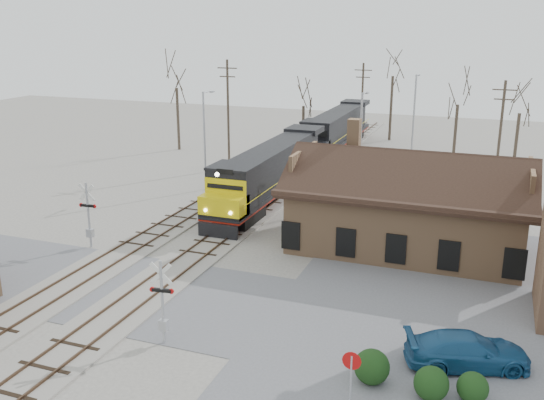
{
  "coord_description": "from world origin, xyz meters",
  "views": [
    {
      "loc": [
        16.85,
        -25.59,
        14.13
      ],
      "look_at": [
        3.87,
        9.0,
        3.15
      ],
      "focal_mm": 40.0,
      "sensor_mm": 36.0,
      "label": 1
    }
  ],
  "objects": [
    {
      "name": "tree_c",
      "position": [
        4.54,
        48.29,
        9.02
      ],
      "size": [
        5.17,
        5.17,
        12.66
      ],
      "color": "#382D23",
      "rests_on": "ground"
    },
    {
      "name": "depot",
      "position": [
        11.99,
        12.0,
        2.41
      ],
      "size": [
        15.2,
        9.31,
        7.9
      ],
      "color": "#A07652",
      "rests_on": "ground"
    },
    {
      "name": "tree_e",
      "position": [
        18.75,
        38.3,
        6.29
      ],
      "size": [
        3.61,
        3.61,
        8.85
      ],
      "color": "#382D23",
      "rests_on": "ground"
    },
    {
      "name": "ground",
      "position": [
        0.0,
        0.0,
        0.0
      ],
      "size": [
        140.0,
        140.0,
        0.0
      ],
      "primitive_type": "plane",
      "color": "#A6A096",
      "rests_on": "ground"
    },
    {
      "name": "locomotive_trailing",
      "position": [
        0.0,
        39.45,
        2.4
      ],
      "size": [
        3.07,
        20.56,
        4.32
      ],
      "color": "black",
      "rests_on": "ground"
    },
    {
      "name": "track_siding",
      "position": [
        -4.5,
        15.0,
        0.07
      ],
      "size": [
        3.4,
        90.0,
        0.24
      ],
      "color": "#A6A096",
      "rests_on": "ground"
    },
    {
      "name": "streetlight_b",
      "position": [
        6.94,
        20.62,
        4.95
      ],
      "size": [
        0.25,
        2.04,
        8.83
      ],
      "color": "#A5A8AD",
      "rests_on": "ground"
    },
    {
      "name": "hedge_a",
      "position": [
        13.08,
        -4.07,
        0.73
      ],
      "size": [
        1.45,
        1.45,
        1.45
      ],
      "primitive_type": "sphere",
      "color": "black",
      "rests_on": "ground"
    },
    {
      "name": "hedge_c",
      "position": [
        16.97,
        -3.96,
        0.61
      ],
      "size": [
        1.22,
        1.22,
        1.22
      ],
      "primitive_type": "sphere",
      "color": "black",
      "rests_on": "ground"
    },
    {
      "name": "parking_lot",
      "position": [
        18.0,
        4.0,
        0.02
      ],
      "size": [
        22.0,
        26.0,
        0.03
      ],
      "primitive_type": "cube",
      "color": "#5C5C61",
      "rests_on": "ground"
    },
    {
      "name": "do_not_enter_sign",
      "position": [
        12.68,
        -6.1,
        1.67
      ],
      "size": [
        0.72,
        0.08,
        2.43
      ],
      "rotation": [
        0.0,
        0.0,
        0.01
      ],
      "color": "#A5A8AD",
      "rests_on": "ground"
    },
    {
      "name": "streetlight_c",
      "position": [
        9.08,
        34.74,
        5.11
      ],
      "size": [
        0.25,
        2.04,
        9.15
      ],
      "color": "#A5A8AD",
      "rests_on": "ground"
    },
    {
      "name": "crossbuck_far",
      "position": [
        -7.07,
        4.75,
        2.02
      ],
      "size": [
        1.24,
        0.33,
        4.34
      ],
      "rotation": [
        0.0,
        0.0,
        3.2
      ],
      "color": "#A5A8AD",
      "rests_on": "ground"
    },
    {
      "name": "utility_pole_a",
      "position": [
        -7.71,
        27.75,
        5.53
      ],
      "size": [
        2.0,
        0.24,
        10.6
      ],
      "color": "#382D23",
      "rests_on": "ground"
    },
    {
      "name": "utility_pole_c",
      "position": [
        17.13,
        29.81,
        4.86
      ],
      "size": [
        2.0,
        0.24,
        9.29
      ],
      "color": "#382D23",
      "rests_on": "ground"
    },
    {
      "name": "tree_b",
      "position": [
        -3.27,
        37.82,
        5.97
      ],
      "size": [
        3.43,
        3.43,
        8.4
      ],
      "color": "#382D23",
      "rests_on": "ground"
    },
    {
      "name": "tree_d",
      "position": [
        12.75,
        40.45,
        6.63
      ],
      "size": [
        3.81,
        3.81,
        9.33
      ],
      "color": "#382D23",
      "rests_on": "ground"
    },
    {
      "name": "crossbuck_near",
      "position": [
        3.61,
        -4.26,
        1.9
      ],
      "size": [
        1.15,
        0.3,
        4.04
      ],
      "rotation": [
        0.0,
        0.0,
        0.13
      ],
      "color": "#A5A8AD",
      "rests_on": "ground"
    },
    {
      "name": "utility_pole_b",
      "position": [
        1.93,
        43.72,
        4.98
      ],
      "size": [
        2.0,
        0.24,
        9.51
      ],
      "color": "#382D23",
      "rests_on": "ground"
    },
    {
      "name": "hedge_b",
      "position": [
        15.46,
        -4.36,
        0.68
      ],
      "size": [
        1.36,
        1.36,
        1.36
      ],
      "primitive_type": "sphere",
      "color": "black",
      "rests_on": "ground"
    },
    {
      "name": "locomotive_lead",
      "position": [
        0.0,
        18.61,
        2.4
      ],
      "size": [
        3.07,
        20.56,
        4.57
      ],
      "color": "black",
      "rests_on": "ground"
    },
    {
      "name": "parked_car",
      "position": [
        16.61,
        -1.47,
        0.75
      ],
      "size": [
        5.61,
        3.71,
        1.51
      ],
      "primitive_type": "imported",
      "rotation": [
        0.0,
        0.0,
        1.91
      ],
      "color": "navy",
      "rests_on": "ground"
    },
    {
      "name": "track_main",
      "position": [
        0.0,
        15.0,
        0.07
      ],
      "size": [
        3.4,
        90.0,
        0.24
      ],
      "color": "#A6A096",
      "rests_on": "ground"
    },
    {
      "name": "streetlight_a",
      "position": [
        -6.37,
        20.08,
        4.76
      ],
      "size": [
        0.25,
        2.04,
        8.46
      ],
      "color": "#A5A8AD",
      "rests_on": "ground"
    },
    {
      "name": "tree_a",
      "position": [
        -16.9,
        34.21,
        8.08
      ],
      "size": [
        4.63,
        4.63,
        11.34
      ],
      "color": "#382D23",
      "rests_on": "ground"
    },
    {
      "name": "road",
      "position": [
        0.0,
        0.0,
        0.01
      ],
      "size": [
        60.0,
        9.0,
        0.03
      ],
      "primitive_type": "cube",
      "color": "#5C5C61",
      "rests_on": "ground"
    }
  ]
}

